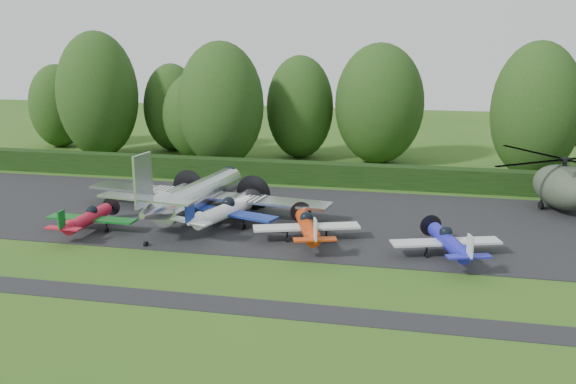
% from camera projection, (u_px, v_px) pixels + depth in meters
% --- Properties ---
extents(ground, '(160.00, 160.00, 0.00)m').
position_uv_depth(ground, '(251.00, 264.00, 38.39)').
color(ground, '#2B5718').
rests_on(ground, ground).
extents(apron, '(70.00, 18.00, 0.01)m').
position_uv_depth(apron, '(287.00, 218.00, 47.86)').
color(apron, black).
rests_on(apron, ground).
extents(taxiway_verge, '(70.00, 2.00, 0.00)m').
position_uv_depth(taxiway_verge, '(220.00, 305.00, 32.70)').
color(taxiway_verge, black).
rests_on(taxiway_verge, ground).
extents(hedgerow, '(90.00, 1.60, 2.00)m').
position_uv_depth(hedgerow, '(312.00, 184.00, 58.29)').
color(hedgerow, black).
rests_on(hedgerow, ground).
extents(transport_plane, '(19.66, 15.08, 6.30)m').
position_uv_depth(transport_plane, '(198.00, 194.00, 47.56)').
color(transport_plane, silver).
rests_on(transport_plane, ground).
extents(light_plane_red, '(6.44, 6.78, 2.48)m').
position_uv_depth(light_plane_red, '(88.00, 218.00, 44.09)').
color(light_plane_red, '#B31029').
rests_on(light_plane_red, ground).
extents(light_plane_white, '(7.64, 8.03, 2.93)m').
position_uv_depth(light_plane_white, '(224.00, 211.00, 45.03)').
color(light_plane_white, white).
rests_on(light_plane_white, ground).
extents(light_plane_orange, '(7.04, 7.40, 2.71)m').
position_uv_depth(light_plane_orange, '(308.00, 227.00, 41.90)').
color(light_plane_orange, '#B9340A').
rests_on(light_plane_orange, ground).
extents(light_plane_blue, '(6.79, 7.14, 2.61)m').
position_uv_depth(light_plane_blue, '(449.00, 242.00, 39.03)').
color(light_plane_blue, '#1C1DAC').
rests_on(light_plane_blue, ground).
extents(helicopter, '(13.19, 15.45, 4.25)m').
position_uv_depth(helicopter, '(563.00, 183.00, 48.67)').
color(helicopter, '#343F30').
rests_on(helicopter, ground).
extents(tree_0, '(9.17, 9.17, 12.42)m').
position_uv_depth(tree_0, '(379.00, 104.00, 66.06)').
color(tree_0, black).
rests_on(tree_0, ground).
extents(tree_3, '(6.44, 6.44, 9.98)m').
position_uv_depth(tree_3, '(172.00, 107.00, 73.43)').
color(tree_3, black).
rests_on(tree_3, ground).
extents(tree_4, '(8.19, 8.19, 12.75)m').
position_uv_depth(tree_4, '(536.00, 111.00, 59.06)').
color(tree_4, black).
rests_on(tree_4, ground).
extents(tree_6, '(8.68, 8.68, 13.59)m').
position_uv_depth(tree_6, '(98.00, 95.00, 69.28)').
color(tree_6, black).
rests_on(tree_6, ground).
extents(tree_7, '(6.68, 6.68, 9.77)m').
position_uv_depth(tree_7, '(58.00, 106.00, 75.88)').
color(tree_7, black).
rests_on(tree_7, ground).
extents(tree_8, '(8.62, 8.62, 12.63)m').
position_uv_depth(tree_8, '(221.00, 105.00, 64.31)').
color(tree_8, black).
rests_on(tree_8, ground).
extents(tree_9, '(7.21, 7.21, 11.05)m').
position_uv_depth(tree_9, '(300.00, 107.00, 69.08)').
color(tree_9, black).
rests_on(tree_9, ground).
extents(tree_10, '(7.87, 7.87, 9.51)m').
position_uv_depth(tree_10, '(200.00, 115.00, 68.48)').
color(tree_10, black).
rests_on(tree_10, ground).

